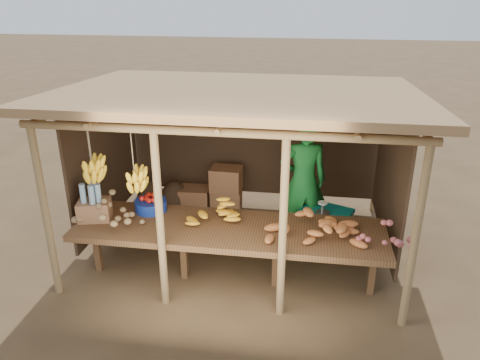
# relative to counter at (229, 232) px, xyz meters

# --- Properties ---
(ground) EXTENTS (60.00, 60.00, 0.00)m
(ground) POSITION_rel_counter_xyz_m (-0.00, 0.95, -0.74)
(ground) COLOR brown
(ground) RESTS_ON ground
(stall_structure) EXTENTS (4.70, 3.50, 2.43)m
(stall_structure) POSITION_rel_counter_xyz_m (-0.07, 1.05, 1.19)
(stall_structure) COLOR olive
(stall_structure) RESTS_ON ground
(counter) EXTENTS (3.90, 1.05, 0.80)m
(counter) POSITION_rel_counter_xyz_m (0.00, 0.00, 0.00)
(counter) COLOR brown
(counter) RESTS_ON ground
(potato_heap) EXTENTS (0.92, 0.61, 0.36)m
(potato_heap) POSITION_rel_counter_xyz_m (-1.52, -0.13, 0.24)
(potato_heap) COLOR #93744B
(potato_heap) RESTS_ON counter
(sweet_potato_heap) EXTENTS (1.08, 0.69, 0.36)m
(sweet_potato_heap) POSITION_rel_counter_xyz_m (1.04, -0.08, 0.24)
(sweet_potato_heap) COLOR #C66E32
(sweet_potato_heap) RESTS_ON counter
(onion_heap) EXTENTS (0.90, 0.73, 0.36)m
(onion_heap) POSITION_rel_counter_xyz_m (1.85, -0.15, 0.24)
(onion_heap) COLOR #B65859
(onion_heap) RESTS_ON counter
(banana_pile) EXTENTS (0.65, 0.40, 0.35)m
(banana_pile) POSITION_rel_counter_xyz_m (-0.18, 0.08, 0.24)
(banana_pile) COLOR yellow
(banana_pile) RESTS_ON counter
(tomato_basin) EXTENTS (0.42, 0.42, 0.22)m
(tomato_basin) POSITION_rel_counter_xyz_m (-1.12, 0.32, 0.15)
(tomato_basin) COLOR navy
(tomato_basin) RESTS_ON counter
(bottle_box) EXTENTS (0.47, 0.40, 0.51)m
(bottle_box) POSITION_rel_counter_xyz_m (-1.75, -0.02, 0.26)
(bottle_box) COLOR #986644
(bottle_box) RESTS_ON counter
(vendor) EXTENTS (0.80, 0.63, 1.93)m
(vendor) POSITION_rel_counter_xyz_m (0.89, 1.23, 0.23)
(vendor) COLOR #1A782D
(vendor) RESTS_ON ground
(tarp_crate) EXTENTS (0.86, 0.81, 0.82)m
(tarp_crate) POSITION_rel_counter_xyz_m (1.22, 0.98, -0.40)
(tarp_crate) COLOR brown
(tarp_crate) RESTS_ON ground
(carton_stack) EXTENTS (1.06, 0.41, 0.80)m
(carton_stack) POSITION_rel_counter_xyz_m (-0.57, 1.98, -0.39)
(carton_stack) COLOR #986644
(carton_stack) RESTS_ON ground
(burlap_sacks) EXTENTS (0.88, 0.46, 0.62)m
(burlap_sacks) POSITION_rel_counter_xyz_m (-1.50, 1.94, -0.47)
(burlap_sacks) COLOR #43301F
(burlap_sacks) RESTS_ON ground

